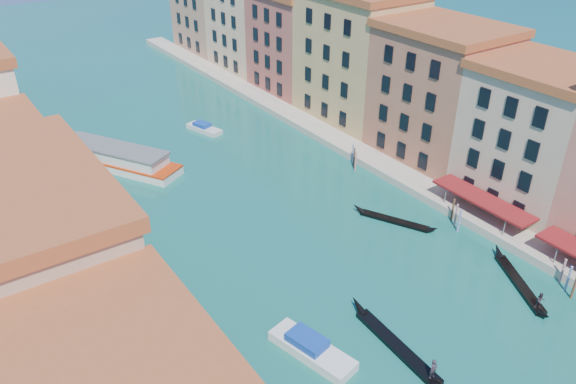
% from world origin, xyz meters
% --- Properties ---
extents(right_bank_palazzos, '(12.80, 128.40, 21.00)m').
position_xyz_m(right_bank_palazzos, '(30.00, 65.00, 9.75)').
color(right_bank_palazzos, '#A14B31').
rests_on(right_bank_palazzos, ground).
extents(quay, '(4.00, 140.00, 1.00)m').
position_xyz_m(quay, '(22.00, 65.00, 0.50)').
color(quay, '#A59C85').
rests_on(quay, ground).
extents(mooring_poles_right, '(1.44, 54.24, 3.20)m').
position_xyz_m(mooring_poles_right, '(19.10, 28.80, 1.30)').
color(mooring_poles_right, '#50331B').
rests_on(mooring_poles_right, ground).
extents(vaporetto_far, '(13.99, 19.45, 2.96)m').
position_xyz_m(vaporetto_far, '(-8.11, 77.17, 1.33)').
color(vaporetto_far, silver).
rests_on(vaporetto_far, ground).
extents(gondola_fore, '(1.75, 13.11, 2.61)m').
position_xyz_m(gondola_fore, '(-0.02, 29.71, 0.44)').
color(gondola_fore, black).
rests_on(gondola_fore, ground).
extents(gondola_right, '(6.30, 10.76, 2.34)m').
position_xyz_m(gondola_right, '(15.89, 28.81, 0.45)').
color(gondola_right, black).
rests_on(gondola_right, ground).
extents(gondola_far, '(5.60, 9.96, 1.53)m').
position_xyz_m(gondola_far, '(13.78, 44.67, 0.31)').
color(gondola_far, black).
rests_on(gondola_far, ground).
extents(motorboat_mid, '(4.31, 8.35, 1.65)m').
position_xyz_m(motorboat_mid, '(-6.49, 33.47, 0.64)').
color(motorboat_mid, silver).
rests_on(motorboat_mid, ground).
extents(motorboat_far, '(3.69, 6.59, 1.30)m').
position_xyz_m(motorboat_far, '(7.64, 81.00, 0.51)').
color(motorboat_far, silver).
rests_on(motorboat_far, ground).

